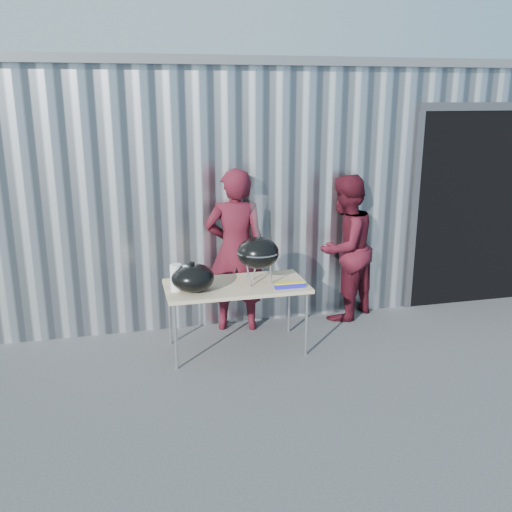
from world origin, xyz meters
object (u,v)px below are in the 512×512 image
object	(u,v)px
folding_table	(236,288)
person_bystander	(344,248)
kettle_grill	(258,246)
person_cook	(236,251)

from	to	relation	value
folding_table	person_bystander	xyz separation A→B (m)	(1.48, 0.63, 0.18)
folding_table	person_bystander	bearing A→B (deg)	23.08
kettle_grill	person_bystander	size ratio (longest dim) A/B	0.53
folding_table	kettle_grill	size ratio (longest dim) A/B	1.60
person_cook	person_bystander	xyz separation A→B (m)	(1.36, 0.04, -0.06)
folding_table	person_bystander	distance (m)	1.62
kettle_grill	person_cook	bearing A→B (deg)	100.61
person_cook	person_bystander	distance (m)	1.36
kettle_grill	person_cook	xyz separation A→B (m)	(-0.12, 0.62, -0.21)
kettle_grill	person_bystander	xyz separation A→B (m)	(1.25, 0.65, -0.28)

